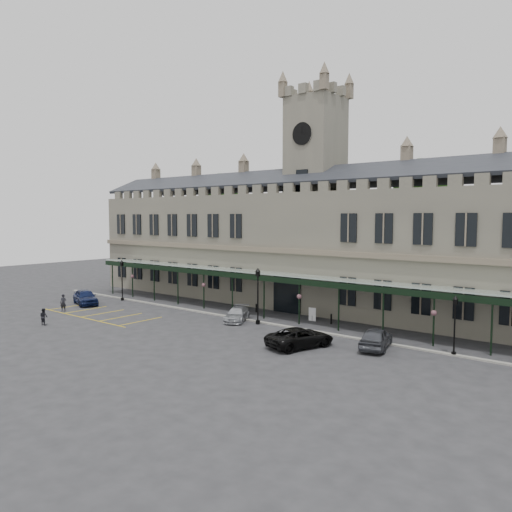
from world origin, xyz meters
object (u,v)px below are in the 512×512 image
Objects in this scene: traffic_cone at (317,340)px; car_left_a at (85,297)px; lamp_post_mid at (258,291)px; car_van at (300,337)px; clock_tower at (315,184)px; person_a at (63,303)px; station_building at (314,246)px; lamp_post_right at (455,320)px; sign_board at (312,314)px; person_b at (44,317)px; lamp_post_left at (122,276)px; car_right_a at (376,338)px; car_taxi at (237,314)px.

traffic_cone is 28.93m from car_left_a.
car_van is at bearing -29.64° from lamp_post_mid.
person_a is at bearing -133.59° from clock_tower.
station_building is 21.20m from lamp_post_right.
sign_board is (-13.92, 3.68, -1.91)m from lamp_post_right.
sign_board is 0.69× the size of person_a.
person_b is (-14.50, -12.29, -2.25)m from lamp_post_mid.
station_building is 22.18m from lamp_post_left.
person_b reaches higher than traffic_cone.
station_building is 39.64× the size of person_b.
clock_tower is 5.08× the size of car_left_a.
clock_tower reaches higher than traffic_cone.
person_b is (5.53, -12.34, -2.02)m from lamp_post_left.
car_right_a reaches higher than traffic_cone.
person_a is (0.94, -7.84, -1.90)m from lamp_post_left.
car_taxi is 2.84× the size of person_b.
lamp_post_left is 36.96m from lamp_post_right.
station_building is 12.80× the size of lamp_post_left.
lamp_post_right is (36.96, 0.55, -0.28)m from lamp_post_left.
lamp_post_left reaches higher than car_van.
lamp_post_right reaches higher than sign_board.
station_building is at bearing -32.78° from car_left_a.
lamp_post_mid is 0.97× the size of car_van.
car_van is at bearing -60.84° from station_building.
lamp_post_mid is 12.15m from car_right_a.
person_a is 1.17× the size of person_b.
car_right_a is at bearing -42.85° from station_building.
station_building is 11.82× the size of lamp_post_mid.
car_taxi is at bearing 165.95° from traffic_cone.
car_left_a is 28.30m from car_van.
person_b is at bearing -157.70° from lamp_post_right.
clock_tower is 27.85m from car_left_a.
traffic_cone is at bearing -5.71° from lamp_post_left.
car_taxi is at bearing -147.28° from sign_board.
car_left_a is at bearing -9.13° from car_right_a.
clock_tower is 5.87× the size of lamp_post_right.
sign_board is 0.28× the size of car_taxi.
station_building is 27.48m from person_b.
car_van is at bearing -153.29° from lamp_post_right.
traffic_cone is at bearing -67.44° from car_left_a.
lamp_post_mid is at bearing -84.29° from station_building.
lamp_post_mid reaches higher than traffic_cone.
person_a is (-30.98, -6.74, 0.10)m from car_right_a.
car_taxi is 18.41m from person_a.
car_left_a is at bearing -142.60° from station_building.
car_right_a is (3.92, 1.71, 0.44)m from traffic_cone.
lamp_post_mid reaches higher than person_a.
lamp_post_mid is 1.04× the size of car_left_a.
lamp_post_mid reaches higher than sign_board.
car_left_a is 2.76× the size of person_a.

